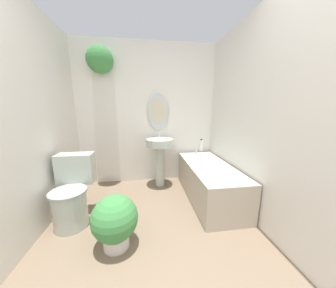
# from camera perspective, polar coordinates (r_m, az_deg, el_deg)

# --- Properties ---
(wall_back) EXTENTS (2.48, 0.40, 2.40)m
(wall_back) POSITION_cam_1_polar(r_m,az_deg,el_deg) (3.00, -9.08, 12.18)
(wall_back) COLOR silver
(wall_back) RESTS_ON ground_plane
(wall_left) EXTENTS (0.06, 2.59, 2.40)m
(wall_left) POSITION_cam_1_polar(r_m,az_deg,el_deg) (2.10, -41.28, 5.90)
(wall_left) COLOR silver
(wall_left) RESTS_ON ground_plane
(wall_right) EXTENTS (0.06, 2.59, 2.40)m
(wall_right) POSITION_cam_1_polar(r_m,az_deg,el_deg) (2.18, 28.03, 7.57)
(wall_right) COLOR silver
(wall_right) RESTS_ON ground_plane
(toilet) EXTENTS (0.42, 0.57, 0.78)m
(toilet) POSITION_cam_1_polar(r_m,az_deg,el_deg) (2.31, -29.60, -14.18)
(toilet) COLOR #B2BCB2
(toilet) RESTS_ON ground_plane
(pedestal_sink) EXTENTS (0.46, 0.46, 0.92)m
(pedestal_sink) POSITION_cam_1_polar(r_m,az_deg,el_deg) (2.83, -2.79, -2.88)
(pedestal_sink) COLOR #B2BCB2
(pedestal_sink) RESTS_ON ground_plane
(bathtub) EXTENTS (0.60, 1.45, 0.59)m
(bathtub) POSITION_cam_1_polar(r_m,az_deg,el_deg) (2.63, 13.55, -11.87)
(bathtub) COLOR #B2A893
(bathtub) RESTS_ON ground_plane
(shampoo_bottle) EXTENTS (0.07, 0.07, 0.20)m
(shampoo_bottle) POSITION_cam_1_polar(r_m,az_deg,el_deg) (3.01, 11.18, -0.38)
(shampoo_bottle) COLOR white
(shampoo_bottle) RESTS_ON bathtub
(potted_plant) EXTENTS (0.43, 0.43, 0.52)m
(potted_plant) POSITION_cam_1_polar(r_m,az_deg,el_deg) (1.80, -17.53, -23.34)
(potted_plant) COLOR silver
(potted_plant) RESTS_ON ground_plane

